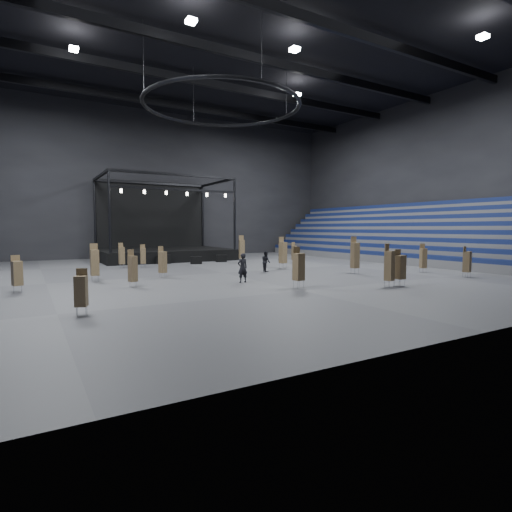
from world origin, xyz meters
TOP-DOWN VIEW (x-y plane):
  - floor at (0.00, 0.00)m, footprint 50.00×50.00m
  - ceiling at (0.00, 0.00)m, footprint 50.00×42.00m
  - wall_back at (0.00, 21.00)m, footprint 50.00×0.20m
  - wall_front at (0.00, -21.00)m, footprint 50.00×0.20m
  - wall_right at (25.00, 0.00)m, footprint 0.20×42.00m
  - bleachers_right at (22.94, 0.00)m, footprint 7.20×40.00m
  - stage at (0.00, 16.24)m, footprint 14.00×10.00m
  - truss_ring at (-0.00, 0.00)m, footprint 12.30×12.30m
  - roof_girders at (0.00, -0.00)m, footprint 49.00×30.35m
  - floodlights at (0.00, -4.00)m, footprint 28.60×16.60m
  - flight_case_left at (-1.68, 10.27)m, footprint 1.41×0.83m
  - flight_case_mid at (1.07, 8.48)m, footprint 1.23×0.86m
  - flight_case_right at (4.23, 9.40)m, footprint 1.22×0.82m
  - chair_stack_0 at (-14.00, -3.21)m, footprint 0.60×0.60m
  - chair_stack_1 at (-9.63, -0.58)m, footprint 0.51×0.51m
  - chair_stack_2 at (14.00, -7.80)m, footprint 0.56×0.56m
  - chair_stack_3 at (-4.41, 7.49)m, footprint 0.48×0.48m
  - chair_stack_4 at (0.48, -9.49)m, footprint 0.58×0.58m
  - chair_stack_5 at (5.72, 7.59)m, footprint 0.63×0.63m
  - chair_stack_6 at (-8.03, -4.40)m, footprint 0.55×0.55m
  - chair_stack_7 at (14.00, -11.47)m, footprint 0.57×0.57m
  - chair_stack_8 at (-5.12, -0.78)m, footprint 0.59×0.59m
  - chair_stack_9 at (5.39, -11.99)m, footprint 0.56×0.56m
  - chair_stack_10 at (-6.17, 8.01)m, footprint 0.49×0.49m
  - chair_stack_11 at (8.75, -5.59)m, footprint 0.58×0.58m
  - chair_stack_12 at (9.94, 4.23)m, footprint 0.43×0.43m
  - chair_stack_13 at (-11.64, -11.21)m, footprint 0.58×0.58m
  - chair_stack_14 at (6.16, 0.65)m, footprint 0.62×0.62m
  - chair_stack_15 at (6.32, -11.99)m, footprint 0.52×0.52m
  - man_center at (-1.30, -5.77)m, footprint 0.70×0.46m
  - crew_member at (3.39, -1.02)m, footprint 0.77×0.92m

SIDE VIEW (x-z plane):
  - floor at x=0.00m, z-range 0.00..0.00m
  - flight_case_right at x=4.23m, z-range 0.00..0.74m
  - flight_case_mid at x=1.07m, z-range 0.00..0.75m
  - flight_case_left at x=-1.68m, z-range 0.00..0.89m
  - crew_member at x=3.39m, z-range 0.00..1.69m
  - man_center at x=-1.30m, z-range 0.00..1.92m
  - chair_stack_13 at x=-11.64m, z-range 0.07..1.99m
  - chair_stack_3 at x=-4.41m, z-range 0.05..2.14m
  - chair_stack_0 at x=-14.00m, z-range 0.07..2.14m
  - chair_stack_12 at x=9.94m, z-range 0.04..2.18m
  - chair_stack_10 at x=-6.17m, z-range 0.03..2.28m
  - chair_stack_6 at x=-8.03m, z-range 0.03..2.30m
  - chair_stack_8 at x=-5.12m, z-range 0.04..2.31m
  - chair_stack_7 at x=14.00m, z-range 0.05..2.30m
  - chair_stack_2 at x=14.00m, z-range 0.03..2.35m
  - chair_stack_15 at x=6.32m, z-range 0.08..2.33m
  - chair_stack_4 at x=0.48m, z-range 0.07..2.53m
  - chair_stack_1 at x=-9.63m, z-range 0.05..2.59m
  - chair_stack_9 at x=5.39m, z-range 0.02..2.65m
  - chair_stack_5 at x=5.72m, z-range 0.03..2.84m
  - chair_stack_14 at x=6.16m, z-range 0.04..2.83m
  - stage at x=0.00m, z-range -3.15..6.05m
  - chair_stack_11 at x=8.75m, z-range 0.02..2.94m
  - bleachers_right at x=22.94m, z-range -1.47..4.93m
  - wall_back at x=0.00m, z-range 0.00..18.00m
  - wall_front at x=0.00m, z-range 0.00..18.00m
  - wall_right at x=25.00m, z-range 0.00..18.00m
  - truss_ring at x=0.00m, z-range 10.43..15.58m
  - floodlights at x=0.00m, z-range 16.48..16.73m
  - roof_girders at x=0.00m, z-range 16.85..17.55m
  - ceiling at x=0.00m, z-range 17.90..18.10m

